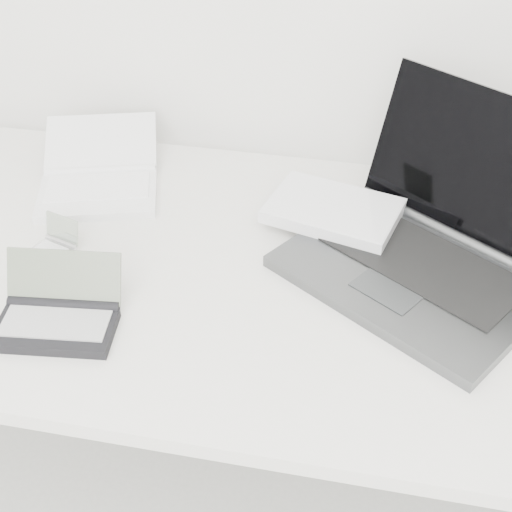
% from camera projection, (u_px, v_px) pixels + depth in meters
% --- Properties ---
extents(desk, '(1.60, 0.80, 0.73)m').
position_uv_depth(desk, '(276.00, 289.00, 1.33)').
color(desk, white).
rests_on(desk, ground).
extents(laptop_large, '(0.60, 0.56, 0.29)m').
position_uv_depth(laptop_large, '(411.00, 238.00, 1.30)').
color(laptop_large, '#4F5154').
rests_on(laptop_large, desk).
extents(netbook_open_white, '(0.32, 0.36, 0.08)m').
position_uv_depth(netbook_open_white, '(99.00, 179.00, 1.50)').
color(netbook_open_white, white).
rests_on(netbook_open_white, desk).
extents(pda_silver, '(0.09, 0.09, 0.06)m').
position_uv_depth(pda_silver, '(55.00, 245.00, 1.34)').
color(pda_silver, silver).
rests_on(pda_silver, desk).
extents(palmtop_charcoal, '(0.21, 0.18, 0.10)m').
position_uv_depth(palmtop_charcoal, '(58.00, 315.00, 1.18)').
color(palmtop_charcoal, black).
rests_on(palmtop_charcoal, desk).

